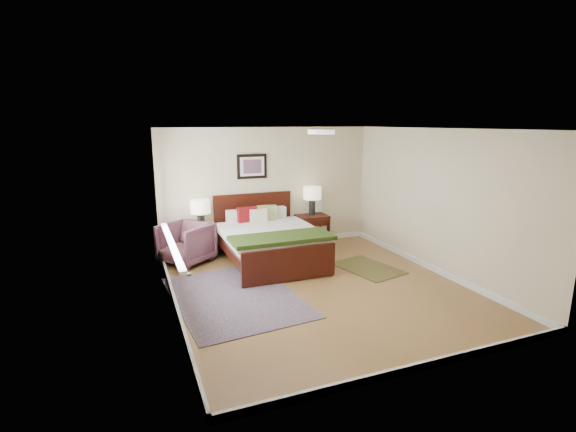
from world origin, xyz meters
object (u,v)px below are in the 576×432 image
object	(u,v)px
lamp_left	(200,209)
lamp_right	(312,195)
nightstand_right	(312,227)
bed	(269,235)
armchair	(186,243)
nightstand_left	(202,237)
rug_persian	(235,296)

from	to	relation	value
lamp_left	lamp_right	xyz separation A→B (m)	(2.37, 0.00, 0.12)
nightstand_right	bed	bearing A→B (deg)	-147.32
nightstand_right	lamp_right	size ratio (longest dim) A/B	1.07
nightstand_right	lamp_right	xyz separation A→B (m)	(0.00, 0.01, 0.69)
bed	armchair	distance (m)	1.56
nightstand_left	lamp_right	world-z (taller)	lamp_right
nightstand_right	rug_persian	world-z (taller)	nightstand_right
bed	nightstand_left	size ratio (longest dim) A/B	4.08
lamp_right	armchair	world-z (taller)	lamp_right
nightstand_right	nightstand_left	bearing A→B (deg)	-179.87
nightstand_left	rug_persian	xyz separation A→B (m)	(0.11, -2.13, -0.40)
bed	rug_persian	size ratio (longest dim) A/B	0.87
nightstand_right	lamp_left	size ratio (longest dim) A/B	1.07
nightstand_left	nightstand_right	distance (m)	2.37
rug_persian	nightstand_left	bearing A→B (deg)	87.73
nightstand_left	rug_persian	size ratio (longest dim) A/B	0.21
armchair	rug_persian	bearing A→B (deg)	-23.85
lamp_left	nightstand_left	bearing A→B (deg)	-90.00
nightstand_right	lamp_left	xyz separation A→B (m)	(-2.37, 0.01, 0.57)
nightstand_left	armchair	distance (m)	0.42
nightstand_left	lamp_left	size ratio (longest dim) A/B	0.86
nightstand_right	lamp_right	bearing A→B (deg)	90.00
lamp_right	armchair	size ratio (longest dim) A/B	0.73
nightstand_right	armchair	xyz separation A→B (m)	(-2.71, -0.26, -0.01)
lamp_left	rug_persian	distance (m)	2.35
nightstand_left	lamp_right	distance (m)	2.46
nightstand_left	lamp_left	xyz separation A→B (m)	(0.00, 0.02, 0.56)
nightstand_left	armchair	world-z (taller)	armchair
lamp_right	armchair	distance (m)	2.81
bed	armchair	world-z (taller)	bed
armchair	rug_persian	distance (m)	1.96
bed	nightstand_left	world-z (taller)	bed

